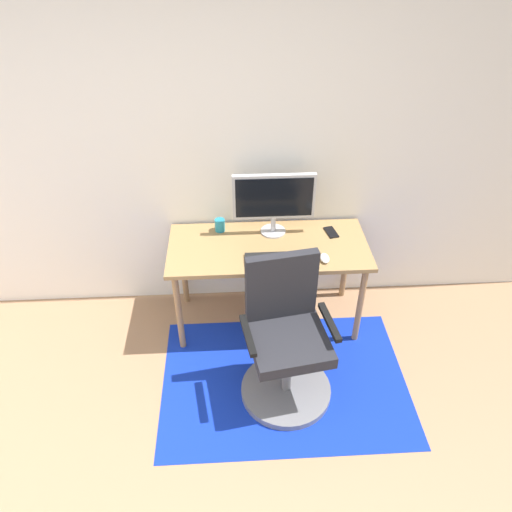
# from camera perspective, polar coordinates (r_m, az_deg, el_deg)

# --- Properties ---
(wall_back) EXTENTS (6.00, 0.10, 2.60)m
(wall_back) POSITION_cam_1_polar(r_m,az_deg,el_deg) (3.42, -7.33, 12.85)
(wall_back) COLOR silver
(wall_back) RESTS_ON ground
(area_rug) EXTENTS (1.64, 1.15, 0.01)m
(area_rug) POSITION_cam_1_polar(r_m,az_deg,el_deg) (3.44, 3.30, -14.22)
(area_rug) COLOR #102AA2
(area_rug) RESTS_ON ground
(desk) EXTENTS (1.39, 0.61, 0.70)m
(desk) POSITION_cam_1_polar(r_m,az_deg,el_deg) (3.44, 1.43, 0.23)
(desk) COLOR olive
(desk) RESTS_ON ground
(monitor) EXTENTS (0.57, 0.18, 0.46)m
(monitor) POSITION_cam_1_polar(r_m,az_deg,el_deg) (3.38, 2.10, 6.67)
(monitor) COLOR #B2B2B7
(monitor) RESTS_ON desk
(keyboard) EXTENTS (0.43, 0.13, 0.02)m
(keyboard) POSITION_cam_1_polar(r_m,az_deg,el_deg) (3.26, 2.50, -0.29)
(keyboard) COLOR black
(keyboard) RESTS_ON desk
(computer_mouse) EXTENTS (0.06, 0.10, 0.03)m
(computer_mouse) POSITION_cam_1_polar(r_m,az_deg,el_deg) (3.28, 8.01, -0.25)
(computer_mouse) COLOR white
(computer_mouse) RESTS_ON desk
(coffee_cup) EXTENTS (0.07, 0.07, 0.09)m
(coffee_cup) POSITION_cam_1_polar(r_m,az_deg,el_deg) (3.53, -4.23, 3.61)
(coffee_cup) COLOR teal
(coffee_cup) RESTS_ON desk
(cell_phone) EXTENTS (0.10, 0.15, 0.01)m
(cell_phone) POSITION_cam_1_polar(r_m,az_deg,el_deg) (3.56, 8.76, 2.75)
(cell_phone) COLOR black
(cell_phone) RESTS_ON desk
(office_chair) EXTENTS (0.59, 0.59, 0.99)m
(office_chair) POSITION_cam_1_polar(r_m,az_deg,el_deg) (3.12, 3.49, -10.52)
(office_chair) COLOR slate
(office_chair) RESTS_ON ground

